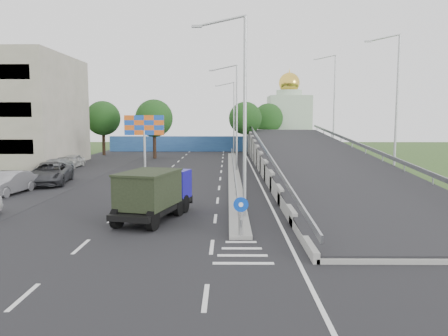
{
  "coord_description": "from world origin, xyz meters",
  "views": [
    {
      "loc": [
        -0.56,
        -16.12,
        5.2
      ],
      "look_at": [
        -0.79,
        10.11,
        2.2
      ],
      "focal_mm": 35.0,
      "sensor_mm": 36.0,
      "label": 1
    }
  ],
  "objects_px": {
    "lamp_post_far": "(233,114)",
    "church": "(289,118)",
    "parked_car_e": "(72,161)",
    "parked_car_c": "(49,174)",
    "dump_truck": "(155,192)",
    "parked_car_d": "(54,167)",
    "lamp_post_near": "(241,106)",
    "parked_car_b": "(8,183)",
    "sign_bollard": "(241,216)",
    "billboard": "(144,128)",
    "lamp_post_mid": "(235,112)"
  },
  "relations": [
    {
      "from": "sign_bollard",
      "to": "parked_car_d",
      "type": "bearing_deg",
      "value": 127.37
    },
    {
      "from": "lamp_post_near",
      "to": "parked_car_c",
      "type": "bearing_deg",
      "value": 141.09
    },
    {
      "from": "lamp_post_far",
      "to": "parked_car_b",
      "type": "relative_size",
      "value": 2.1
    },
    {
      "from": "parked_car_e",
      "to": "lamp_post_mid",
      "type": "bearing_deg",
      "value": -9.58
    },
    {
      "from": "billboard",
      "to": "parked_car_b",
      "type": "relative_size",
      "value": 1.15
    },
    {
      "from": "lamp_post_far",
      "to": "church",
      "type": "relative_size",
      "value": 0.73
    },
    {
      "from": "dump_truck",
      "to": "parked_car_d",
      "type": "distance_m",
      "value": 21.84
    },
    {
      "from": "lamp_post_far",
      "to": "lamp_post_mid",
      "type": "bearing_deg",
      "value": -90.0
    },
    {
      "from": "parked_car_b",
      "to": "parked_car_e",
      "type": "height_order",
      "value": "parked_car_b"
    },
    {
      "from": "parked_car_b",
      "to": "parked_car_c",
      "type": "relative_size",
      "value": 0.78
    },
    {
      "from": "parked_car_d",
      "to": "parked_car_e",
      "type": "height_order",
      "value": "parked_car_d"
    },
    {
      "from": "sign_bollard",
      "to": "lamp_post_far",
      "type": "relative_size",
      "value": 0.17
    },
    {
      "from": "parked_car_c",
      "to": "lamp_post_far",
      "type": "bearing_deg",
      "value": 52.29
    },
    {
      "from": "dump_truck",
      "to": "parked_car_b",
      "type": "height_order",
      "value": "dump_truck"
    },
    {
      "from": "lamp_post_far",
      "to": "billboard",
      "type": "height_order",
      "value": "lamp_post_far"
    },
    {
      "from": "church",
      "to": "parked_car_e",
      "type": "xyz_separation_m",
      "value": [
        -27.03,
        -30.43,
        -4.6
      ]
    },
    {
      "from": "parked_car_c",
      "to": "parked_car_d",
      "type": "height_order",
      "value": "parked_car_c"
    },
    {
      "from": "lamp_post_far",
      "to": "parked_car_e",
      "type": "xyz_separation_m",
      "value": [
        -17.14,
        -16.43,
        -5.1
      ]
    },
    {
      "from": "lamp_post_far",
      "to": "parked_car_b",
      "type": "distance_m",
      "value": 36.68
    },
    {
      "from": "parked_car_d",
      "to": "parked_car_e",
      "type": "bearing_deg",
      "value": 100.96
    },
    {
      "from": "lamp_post_near",
      "to": "lamp_post_far",
      "type": "distance_m",
      "value": 40.0
    },
    {
      "from": "lamp_post_mid",
      "to": "parked_car_c",
      "type": "relative_size",
      "value": 1.64
    },
    {
      "from": "lamp_post_far",
      "to": "lamp_post_near",
      "type": "bearing_deg",
      "value": -90.0
    },
    {
      "from": "lamp_post_mid",
      "to": "lamp_post_far",
      "type": "relative_size",
      "value": 1.0
    },
    {
      "from": "parked_car_c",
      "to": "parked_car_e",
      "type": "xyz_separation_m",
      "value": [
        -2.35,
        11.63,
        -0.15
      ]
    },
    {
      "from": "lamp_post_mid",
      "to": "parked_car_c",
      "type": "height_order",
      "value": "lamp_post_mid"
    },
    {
      "from": "lamp_post_near",
      "to": "billboard",
      "type": "xyz_separation_m",
      "value": [
        -9.11,
        22.0,
        -1.62
      ]
    },
    {
      "from": "lamp_post_mid",
      "to": "parked_car_b",
      "type": "distance_m",
      "value": 20.85
    },
    {
      "from": "lamp_post_near",
      "to": "parked_car_b",
      "type": "height_order",
      "value": "lamp_post_near"
    },
    {
      "from": "billboard",
      "to": "sign_bollard",
      "type": "bearing_deg",
      "value": -70.79
    },
    {
      "from": "parked_car_e",
      "to": "parked_car_c",
      "type": "bearing_deg",
      "value": -76.41
    },
    {
      "from": "sign_bollard",
      "to": "parked_car_e",
      "type": "xyz_separation_m",
      "value": [
        -17.03,
        27.39,
        -0.33
      ]
    },
    {
      "from": "parked_car_b",
      "to": "parked_car_c",
      "type": "height_order",
      "value": "parked_car_c"
    },
    {
      "from": "parked_car_c",
      "to": "parked_car_d",
      "type": "distance_m",
      "value": 6.41
    },
    {
      "from": "dump_truck",
      "to": "parked_car_d",
      "type": "bearing_deg",
      "value": 139.53
    },
    {
      "from": "sign_bollard",
      "to": "church",
      "type": "bearing_deg",
      "value": 80.19
    },
    {
      "from": "sign_bollard",
      "to": "lamp_post_near",
      "type": "xyz_separation_m",
      "value": [
        0.11,
        3.83,
        4.77
      ]
    },
    {
      "from": "lamp_post_far",
      "to": "sign_bollard",
      "type": "bearing_deg",
      "value": -90.14
    },
    {
      "from": "lamp_post_mid",
      "to": "parked_car_b",
      "type": "bearing_deg",
      "value": -140.9
    },
    {
      "from": "billboard",
      "to": "parked_car_e",
      "type": "distance_m",
      "value": 8.89
    },
    {
      "from": "billboard",
      "to": "parked_car_c",
      "type": "bearing_deg",
      "value": -119.45
    },
    {
      "from": "lamp_post_far",
      "to": "parked_car_c",
      "type": "bearing_deg",
      "value": -117.79
    },
    {
      "from": "sign_bollard",
      "to": "dump_truck",
      "type": "height_order",
      "value": "dump_truck"
    },
    {
      "from": "sign_bollard",
      "to": "dump_truck",
      "type": "distance_m",
      "value": 5.81
    },
    {
      "from": "dump_truck",
      "to": "lamp_post_far",
      "type": "bearing_deg",
      "value": 98.7
    },
    {
      "from": "lamp_post_mid",
      "to": "parked_car_b",
      "type": "height_order",
      "value": "lamp_post_mid"
    },
    {
      "from": "lamp_post_near",
      "to": "church",
      "type": "relative_size",
      "value": 0.73
    },
    {
      "from": "lamp_post_near",
      "to": "sign_bollard",
      "type": "bearing_deg",
      "value": -91.64
    },
    {
      "from": "parked_car_b",
      "to": "lamp_post_mid",
      "type": "bearing_deg",
      "value": 46.05
    },
    {
      "from": "sign_bollard",
      "to": "billboard",
      "type": "height_order",
      "value": "billboard"
    }
  ]
}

